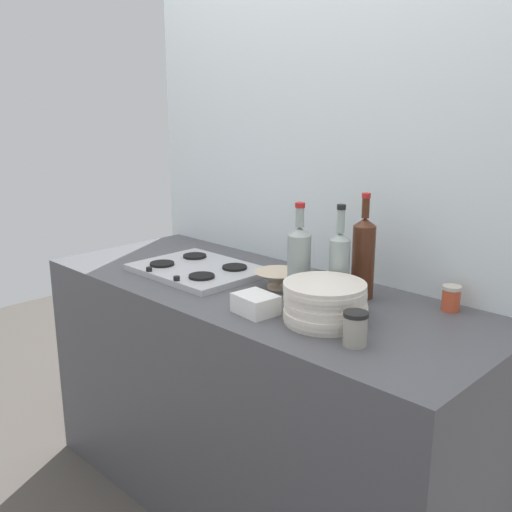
{
  "coord_description": "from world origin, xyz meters",
  "views": [
    {
      "loc": [
        1.43,
        -1.46,
        1.57
      ],
      "look_at": [
        0.0,
        0.0,
        1.02
      ],
      "focal_mm": 41.29,
      "sensor_mm": 36.0,
      "label": 1
    }
  ],
  "objects_px": {
    "wine_bottle_leftmost": "(339,267)",
    "wine_bottle_mid_right": "(363,256)",
    "wine_bottle_mid_left": "(300,262)",
    "condiment_jar_spare": "(451,298)",
    "plate_stack": "(325,303)",
    "mixing_bowl": "(278,279)",
    "stovetop_hob": "(198,269)",
    "butter_dish": "(256,304)",
    "condiment_jar_front": "(355,329)",
    "condiment_jar_rear": "(320,282)"
  },
  "relations": [
    {
      "from": "plate_stack",
      "to": "condiment_jar_rear",
      "type": "height_order",
      "value": "plate_stack"
    },
    {
      "from": "wine_bottle_mid_left",
      "to": "condiment_jar_spare",
      "type": "distance_m",
      "value": 0.51
    },
    {
      "from": "condiment_jar_rear",
      "to": "stovetop_hob",
      "type": "bearing_deg",
      "value": -164.05
    },
    {
      "from": "wine_bottle_leftmost",
      "to": "condiment_jar_spare",
      "type": "relative_size",
      "value": 4.08
    },
    {
      "from": "wine_bottle_mid_left",
      "to": "butter_dish",
      "type": "height_order",
      "value": "wine_bottle_mid_left"
    },
    {
      "from": "wine_bottle_mid_right",
      "to": "butter_dish",
      "type": "distance_m",
      "value": 0.42
    },
    {
      "from": "wine_bottle_leftmost",
      "to": "mixing_bowl",
      "type": "height_order",
      "value": "wine_bottle_leftmost"
    },
    {
      "from": "condiment_jar_rear",
      "to": "condiment_jar_spare",
      "type": "xyz_separation_m",
      "value": [
        0.42,
        0.15,
        0.0
      ]
    },
    {
      "from": "plate_stack",
      "to": "butter_dish",
      "type": "xyz_separation_m",
      "value": [
        -0.21,
        -0.09,
        -0.03
      ]
    },
    {
      "from": "wine_bottle_mid_left",
      "to": "condiment_jar_rear",
      "type": "distance_m",
      "value": 0.15
    },
    {
      "from": "wine_bottle_mid_right",
      "to": "mixing_bowl",
      "type": "xyz_separation_m",
      "value": [
        -0.28,
        -0.13,
        -0.11
      ]
    },
    {
      "from": "wine_bottle_leftmost",
      "to": "condiment_jar_front",
      "type": "xyz_separation_m",
      "value": [
        0.23,
        -0.23,
        -0.08
      ]
    },
    {
      "from": "plate_stack",
      "to": "wine_bottle_leftmost",
      "type": "bearing_deg",
      "value": 112.85
    },
    {
      "from": "plate_stack",
      "to": "wine_bottle_mid_right",
      "type": "relative_size",
      "value": 0.72
    },
    {
      "from": "condiment_jar_front",
      "to": "wine_bottle_mid_right",
      "type": "bearing_deg",
      "value": 122.17
    },
    {
      "from": "plate_stack",
      "to": "wine_bottle_mid_left",
      "type": "relative_size",
      "value": 0.77
    },
    {
      "from": "mixing_bowl",
      "to": "condiment_jar_front",
      "type": "distance_m",
      "value": 0.55
    },
    {
      "from": "plate_stack",
      "to": "wine_bottle_mid_left",
      "type": "bearing_deg",
      "value": 151.93
    },
    {
      "from": "wine_bottle_mid_left",
      "to": "condiment_jar_spare",
      "type": "xyz_separation_m",
      "value": [
        0.42,
        0.27,
        -0.09
      ]
    },
    {
      "from": "plate_stack",
      "to": "wine_bottle_mid_left",
      "type": "height_order",
      "value": "wine_bottle_mid_left"
    },
    {
      "from": "condiment_jar_front",
      "to": "condiment_jar_rear",
      "type": "xyz_separation_m",
      "value": [
        -0.36,
        0.3,
        -0.01
      ]
    },
    {
      "from": "stovetop_hob",
      "to": "condiment_jar_spare",
      "type": "bearing_deg",
      "value": 17.92
    },
    {
      "from": "wine_bottle_leftmost",
      "to": "condiment_jar_front",
      "type": "height_order",
      "value": "wine_bottle_leftmost"
    },
    {
      "from": "wine_bottle_mid_right",
      "to": "condiment_jar_spare",
      "type": "height_order",
      "value": "wine_bottle_mid_right"
    },
    {
      "from": "wine_bottle_mid_right",
      "to": "plate_stack",
      "type": "bearing_deg",
      "value": -78.3
    },
    {
      "from": "plate_stack",
      "to": "condiment_jar_rear",
      "type": "distance_m",
      "value": 0.29
    },
    {
      "from": "butter_dish",
      "to": "condiment_jar_spare",
      "type": "relative_size",
      "value": 1.58
    },
    {
      "from": "wine_bottle_mid_right",
      "to": "butter_dish",
      "type": "bearing_deg",
      "value": -112.01
    },
    {
      "from": "stovetop_hob",
      "to": "wine_bottle_leftmost",
      "type": "xyz_separation_m",
      "value": [
        0.63,
        0.08,
        0.12
      ]
    },
    {
      "from": "wine_bottle_mid_left",
      "to": "condiment_jar_spare",
      "type": "bearing_deg",
      "value": 33.13
    },
    {
      "from": "wine_bottle_mid_right",
      "to": "condiment_jar_spare",
      "type": "relative_size",
      "value": 4.36
    },
    {
      "from": "mixing_bowl",
      "to": "condiment_jar_spare",
      "type": "height_order",
      "value": "condiment_jar_spare"
    },
    {
      "from": "wine_bottle_mid_left",
      "to": "plate_stack",
      "type": "bearing_deg",
      "value": -28.07
    },
    {
      "from": "mixing_bowl",
      "to": "butter_dish",
      "type": "xyz_separation_m",
      "value": [
        0.13,
        -0.24,
        -0.0
      ]
    },
    {
      "from": "mixing_bowl",
      "to": "butter_dish",
      "type": "bearing_deg",
      "value": -62.58
    },
    {
      "from": "wine_bottle_mid_left",
      "to": "mixing_bowl",
      "type": "distance_m",
      "value": 0.18
    },
    {
      "from": "wine_bottle_mid_right",
      "to": "wine_bottle_leftmost",
      "type": "bearing_deg",
      "value": -93.03
    },
    {
      "from": "butter_dish",
      "to": "condiment_jar_rear",
      "type": "bearing_deg",
      "value": 87.04
    },
    {
      "from": "condiment_jar_front",
      "to": "condiment_jar_spare",
      "type": "height_order",
      "value": "condiment_jar_front"
    },
    {
      "from": "plate_stack",
      "to": "wine_bottle_leftmost",
      "type": "xyz_separation_m",
      "value": [
        -0.06,
        0.15,
        0.07
      ]
    },
    {
      "from": "mixing_bowl",
      "to": "condiment_jar_front",
      "type": "xyz_separation_m",
      "value": [
        0.5,
        -0.23,
        0.01
      ]
    },
    {
      "from": "stovetop_hob",
      "to": "condiment_jar_front",
      "type": "xyz_separation_m",
      "value": [
        0.86,
        -0.15,
        0.04
      ]
    },
    {
      "from": "wine_bottle_mid_left",
      "to": "mixing_bowl",
      "type": "relative_size",
      "value": 1.95
    },
    {
      "from": "wine_bottle_mid_right",
      "to": "mixing_bowl",
      "type": "bearing_deg",
      "value": -154.9
    },
    {
      "from": "stovetop_hob",
      "to": "condiment_jar_front",
      "type": "distance_m",
      "value": 0.88
    },
    {
      "from": "wine_bottle_leftmost",
      "to": "wine_bottle_mid_right",
      "type": "distance_m",
      "value": 0.13
    },
    {
      "from": "wine_bottle_leftmost",
      "to": "mixing_bowl",
      "type": "bearing_deg",
      "value": -179.49
    },
    {
      "from": "butter_dish",
      "to": "condiment_jar_front",
      "type": "bearing_deg",
      "value": 1.89
    },
    {
      "from": "wine_bottle_mid_left",
      "to": "wine_bottle_mid_right",
      "type": "relative_size",
      "value": 0.93
    },
    {
      "from": "wine_bottle_mid_left",
      "to": "wine_bottle_mid_right",
      "type": "height_order",
      "value": "wine_bottle_mid_right"
    }
  ]
}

